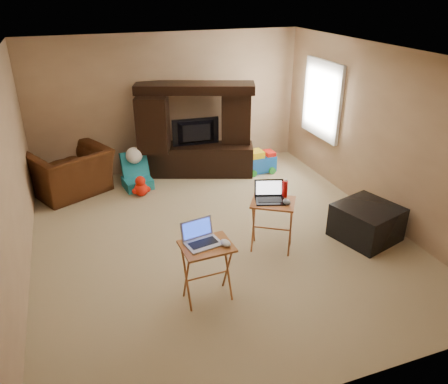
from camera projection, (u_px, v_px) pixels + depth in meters
name	position (u px, v px, depth m)	size (l,w,h in m)	color
floor	(219.00, 237.00, 6.20)	(5.50, 5.50, 0.00)	#CDB98E
ceiling	(218.00, 55.00, 5.11)	(5.50, 5.50, 0.00)	silver
wall_back	(169.00, 104.00, 7.98)	(5.00, 5.00, 0.00)	tan
wall_front	(337.00, 276.00, 3.33)	(5.00, 5.00, 0.00)	tan
wall_left	(9.00, 182.00, 4.89)	(5.50, 5.50, 0.00)	tan
wall_right	(379.00, 134.00, 6.42)	(5.50, 5.50, 0.00)	tan
window_pane	(323.00, 100.00, 7.66)	(1.20, 1.20, 0.00)	white
window_frame	(322.00, 100.00, 7.65)	(0.06, 1.14, 1.34)	white
entertainment_center	(196.00, 130.00, 7.88)	(2.07, 0.52, 1.69)	black
television	(197.00, 133.00, 7.85)	(0.86, 0.11, 0.49)	black
recliner	(71.00, 172.00, 7.32)	(1.19, 1.04, 0.77)	#4D2510
child_rocker	(137.00, 171.00, 7.54)	(0.46, 0.53, 0.62)	#177283
plush_toy	(141.00, 186.00, 7.31)	(0.32, 0.27, 0.36)	red
push_toy	(260.00, 161.00, 8.21)	(0.60, 0.43, 0.45)	blue
ottoman	(367.00, 222.00, 6.08)	(0.76, 0.76, 0.49)	black
tray_table_left	(207.00, 272.00, 4.85)	(0.55, 0.44, 0.71)	#A85328
tray_table_right	(272.00, 225.00, 5.78)	(0.55, 0.44, 0.72)	#9F5226
laptop_left	(203.00, 235.00, 4.66)	(0.37, 0.30, 0.24)	#B6B5BA
laptop_right	(270.00, 193.00, 5.57)	(0.38, 0.30, 0.24)	black
mouse_left	(226.00, 243.00, 4.68)	(0.09, 0.15, 0.06)	silver
mouse_right	(287.00, 202.00, 5.55)	(0.09, 0.15, 0.06)	#3C3C41
water_bottle	(285.00, 189.00, 5.70)	(0.07, 0.07, 0.22)	red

